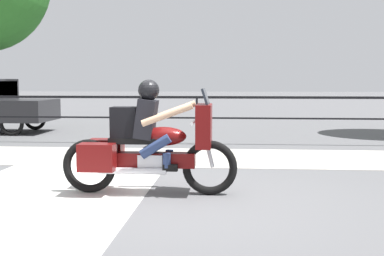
% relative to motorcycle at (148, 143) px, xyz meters
% --- Properties ---
extents(ground_plane, '(120.00, 120.00, 0.00)m').
position_rel_motorcycle_xyz_m(ground_plane, '(0.33, -0.22, -0.71)').
color(ground_plane, '#565659').
extents(sidewalk_band, '(44.00, 2.40, 0.01)m').
position_rel_motorcycle_xyz_m(sidewalk_band, '(0.33, 3.18, -0.70)').
color(sidewalk_band, '#B7B2A8').
rests_on(sidewalk_band, ground).
extents(crosswalk_band, '(2.81, 6.00, 0.01)m').
position_rel_motorcycle_xyz_m(crosswalk_band, '(-1.43, -0.42, -0.71)').
color(crosswalk_band, silver).
rests_on(crosswalk_band, ground).
extents(fence_railing, '(36.00, 0.05, 1.19)m').
position_rel_motorcycle_xyz_m(fence_railing, '(0.33, 5.18, 0.22)').
color(fence_railing, black).
rests_on(fence_railing, ground).
extents(motorcycle, '(2.43, 0.76, 1.58)m').
position_rel_motorcycle_xyz_m(motorcycle, '(0.00, 0.00, 0.00)').
color(motorcycle, black).
rests_on(motorcycle, ground).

